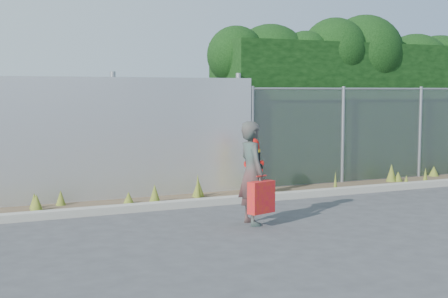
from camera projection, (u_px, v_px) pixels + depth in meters
ground at (282, 223)px, 9.22m from camera, size 80.00×80.00×0.00m
curb at (230, 200)px, 10.84m from camera, size 16.00×0.22×0.12m
weed_strip at (205, 194)px, 11.39m from camera, size 16.00×1.31×0.48m
corrugated_fence at (25, 142)px, 10.49m from camera, size 8.50×0.21×2.30m
chainlink_fence at (383, 133)px, 13.60m from camera, size 6.50×0.07×2.05m
hedge at (363, 88)px, 14.56m from camera, size 7.59×2.09×3.70m
fire_hydrant at (254, 167)px, 11.59m from camera, size 0.37×0.33×1.11m
woman at (252, 173)px, 9.10m from camera, size 0.39×0.57×1.52m
red_tote_bag at (261, 197)px, 8.92m from camera, size 0.42×0.15×0.55m
black_shoulder_bag at (253, 158)px, 9.24m from camera, size 0.22×0.09×0.16m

